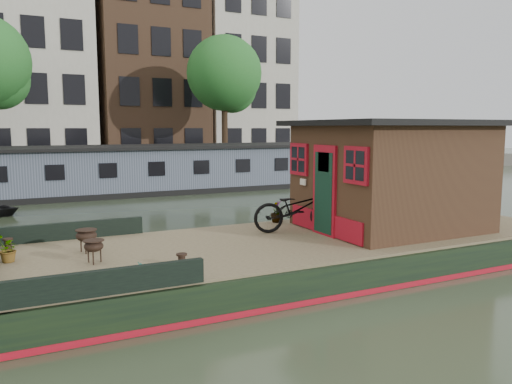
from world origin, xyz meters
name	(u,v)px	position (x,y,z in m)	size (l,w,h in m)	color
ground	(306,267)	(0.00, 0.00, 0.00)	(120.00, 120.00, 0.00)	#2A3622
houseboat_hull	(249,262)	(-1.33, 0.00, 0.27)	(14.01, 4.02, 0.60)	black
houseboat_deck	(307,238)	(0.00, 0.00, 0.62)	(11.80, 3.80, 0.05)	#857952
bow_bulwark	(43,256)	(-5.07, 0.00, 0.82)	(3.00, 4.00, 0.35)	black
cabin	(391,174)	(2.19, 0.00, 1.88)	(4.00, 3.50, 2.42)	black
bicycle	(297,208)	(0.08, 0.57, 1.16)	(0.68, 1.94, 1.02)	black
potted_plant_c	(7,249)	(-5.60, 0.50, 0.87)	(0.40, 0.35, 0.45)	brown
potted_plant_d	(277,211)	(0.20, 1.70, 0.91)	(0.29, 0.29, 0.52)	#9C432A
potted_plant_e	(141,271)	(-3.81, -1.47, 0.79)	(0.15, 0.10, 0.28)	brown
brazier_front	(94,252)	(-4.29, -0.19, 0.85)	(0.37, 0.37, 0.40)	black
brazier_rear	(87,241)	(-4.31, 0.63, 0.86)	(0.40, 0.40, 0.43)	black
bollard_port	(8,244)	(-5.60, 1.53, 0.75)	(0.18, 0.18, 0.21)	black
bollard_stbd	(182,260)	(-3.02, -0.98, 0.75)	(0.18, 0.18, 0.20)	black
far_houseboat	(146,171)	(0.00, 14.00, 0.97)	(20.40, 4.40, 2.11)	slate
quay	(119,171)	(0.00, 20.50, 0.45)	(60.00, 6.00, 0.90)	#47443F
townhouse_row	(98,54)	(0.15, 27.50, 7.90)	(27.25, 8.00, 16.50)	brown
tree_right	(226,77)	(6.14, 19.07, 5.89)	(4.40, 4.40, 7.40)	#332316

